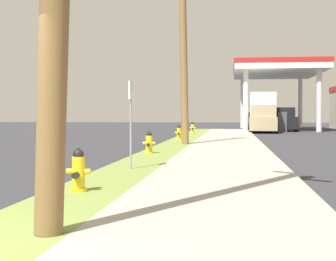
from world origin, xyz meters
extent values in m
cylinder|color=yellow|center=(0.58, 4.08, 0.15)|extent=(0.29, 0.29, 0.06)
cylinder|color=yellow|center=(0.58, 4.08, 0.42)|extent=(0.22, 0.22, 0.60)
sphere|color=black|center=(0.58, 4.08, 0.76)|extent=(0.19, 0.19, 0.19)
cylinder|color=black|center=(0.58, 4.08, 0.84)|extent=(0.06, 0.06, 0.05)
cylinder|color=yellow|center=(0.42, 4.08, 0.47)|extent=(0.10, 0.09, 0.09)
cylinder|color=yellow|center=(0.74, 4.08, 0.47)|extent=(0.10, 0.09, 0.09)
cylinder|color=black|center=(0.58, 3.91, 0.42)|extent=(0.11, 0.12, 0.11)
cylinder|color=yellow|center=(0.44, 12.39, 0.15)|extent=(0.29, 0.29, 0.06)
cylinder|color=yellow|center=(0.44, 12.39, 0.42)|extent=(0.22, 0.22, 0.60)
sphere|color=black|center=(0.44, 12.39, 0.76)|extent=(0.19, 0.19, 0.19)
cylinder|color=black|center=(0.44, 12.39, 0.84)|extent=(0.06, 0.06, 0.05)
cylinder|color=yellow|center=(0.28, 12.39, 0.47)|extent=(0.10, 0.09, 0.09)
cylinder|color=yellow|center=(0.60, 12.39, 0.47)|extent=(0.10, 0.09, 0.09)
cylinder|color=black|center=(0.44, 12.22, 0.42)|extent=(0.11, 0.12, 0.11)
cylinder|color=yellow|center=(0.47, 21.80, 0.15)|extent=(0.29, 0.29, 0.06)
cylinder|color=yellow|center=(0.47, 21.80, 0.42)|extent=(0.22, 0.22, 0.60)
sphere|color=black|center=(0.47, 21.80, 0.76)|extent=(0.19, 0.19, 0.19)
cylinder|color=black|center=(0.47, 21.80, 0.84)|extent=(0.06, 0.06, 0.05)
cylinder|color=yellow|center=(0.31, 21.80, 0.47)|extent=(0.10, 0.09, 0.09)
cylinder|color=yellow|center=(0.63, 21.80, 0.47)|extent=(0.10, 0.09, 0.09)
cylinder|color=black|center=(0.47, 21.63, 0.42)|extent=(0.11, 0.12, 0.11)
cylinder|color=yellow|center=(0.51, 30.57, 0.15)|extent=(0.29, 0.29, 0.06)
cylinder|color=yellow|center=(0.51, 30.57, 0.42)|extent=(0.22, 0.22, 0.60)
sphere|color=black|center=(0.51, 30.57, 0.76)|extent=(0.19, 0.19, 0.19)
cylinder|color=black|center=(0.51, 30.57, 0.84)|extent=(0.06, 0.06, 0.05)
cylinder|color=yellow|center=(0.35, 30.57, 0.47)|extent=(0.10, 0.09, 0.09)
cylinder|color=yellow|center=(0.67, 30.57, 0.47)|extent=(0.10, 0.09, 0.09)
cylinder|color=black|center=(0.51, 30.40, 0.42)|extent=(0.11, 0.12, 0.11)
cylinder|color=olive|center=(1.07, 17.91, 4.59)|extent=(0.65, 0.61, 8.95)
cylinder|color=gray|center=(0.76, 7.69, 1.17)|extent=(0.05, 0.05, 2.10)
cube|color=white|center=(0.76, 7.69, 2.02)|extent=(0.04, 0.36, 0.44)
cylinder|color=silver|center=(4.32, 36.76, 2.51)|extent=(0.44, 0.44, 5.01)
cylinder|color=silver|center=(10.09, 36.76, 2.51)|extent=(0.44, 0.44, 5.01)
cylinder|color=silver|center=(4.32, 47.72, 2.51)|extent=(0.44, 0.44, 5.01)
cylinder|color=silver|center=(10.09, 47.72, 2.51)|extent=(0.44, 0.44, 5.01)
cube|color=white|center=(7.20, 42.24, 5.26)|extent=(7.57, 12.76, 0.50)
cube|color=red|center=(7.20, 42.24, 5.69)|extent=(7.67, 12.86, 0.36)
cube|color=#47474C|center=(7.20, 36.76, 0.80)|extent=(0.70, 1.10, 1.60)
cube|color=#47474C|center=(7.20, 47.72, 0.80)|extent=(0.70, 1.10, 1.60)
cube|color=#197075|center=(5.51, 42.24, 0.59)|extent=(2.02, 4.58, 0.85)
cube|color=#197075|center=(5.52, 42.02, 1.29)|extent=(1.69, 2.09, 0.56)
cylinder|color=black|center=(4.58, 43.90, 0.30)|extent=(0.25, 0.61, 0.60)
cylinder|color=black|center=(6.30, 43.98, 0.30)|extent=(0.25, 0.61, 0.60)
cylinder|color=black|center=(4.73, 40.50, 0.30)|extent=(0.25, 0.61, 0.60)
cylinder|color=black|center=(6.45, 40.58, 0.30)|extent=(0.25, 0.61, 0.60)
cube|color=tan|center=(5.64, 35.60, 0.71)|extent=(2.33, 6.49, 1.00)
cube|color=white|center=(5.68, 36.36, 2.16)|extent=(2.16, 4.06, 1.90)
cube|color=tan|center=(5.54, 33.55, 1.66)|extent=(1.94, 2.14, 0.90)
cylinder|color=black|center=(6.46, 32.90, 0.38)|extent=(0.26, 0.77, 0.76)
cylinder|color=black|center=(4.56, 33.00, 0.38)|extent=(0.26, 0.77, 0.76)
cylinder|color=black|center=(6.73, 38.19, 0.38)|extent=(0.26, 0.77, 0.76)
cylinder|color=black|center=(4.83, 38.29, 0.38)|extent=(0.26, 0.77, 0.76)
cube|color=black|center=(7.21, 39.01, 0.71)|extent=(2.43, 5.54, 1.00)
cube|color=black|center=(7.29, 38.04, 1.59)|extent=(2.00, 2.19, 0.76)
cube|color=black|center=(7.12, 40.20, 1.33)|extent=(2.11, 3.06, 0.24)
cylinder|color=black|center=(8.34, 36.95, 0.38)|extent=(0.28, 0.78, 0.76)
cylinder|color=black|center=(6.44, 36.79, 0.38)|extent=(0.28, 0.78, 0.76)
cylinder|color=black|center=(7.99, 41.23, 0.38)|extent=(0.28, 0.78, 0.76)
cylinder|color=black|center=(6.09, 41.08, 0.38)|extent=(0.28, 0.78, 0.76)
cube|color=#BCBCC1|center=(7.63, 49.05, 0.71)|extent=(2.01, 5.40, 1.00)
cube|color=#BCBCC1|center=(7.63, 48.08, 1.59)|extent=(1.84, 2.06, 0.76)
cube|color=#BCBCC1|center=(7.63, 50.24, 1.33)|extent=(1.89, 2.92, 0.24)
cylinder|color=black|center=(8.58, 46.90, 0.38)|extent=(0.22, 0.76, 0.76)
cylinder|color=black|center=(6.68, 46.90, 0.38)|extent=(0.22, 0.76, 0.76)
cylinder|color=black|center=(8.57, 51.20, 0.38)|extent=(0.22, 0.76, 0.76)
cylinder|color=black|center=(6.67, 51.20, 0.38)|extent=(0.22, 0.76, 0.76)
camera|label=1|loc=(3.18, -4.24, 1.46)|focal=53.71mm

